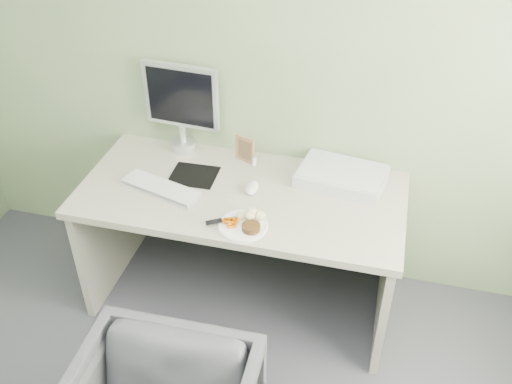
% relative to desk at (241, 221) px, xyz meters
% --- Properties ---
extents(wall_back, '(3.50, 0.00, 3.50)m').
position_rel_desk_xyz_m(wall_back, '(0.00, 0.38, 0.80)').
color(wall_back, gray).
rests_on(wall_back, floor).
extents(desk, '(1.60, 0.75, 0.73)m').
position_rel_desk_xyz_m(desk, '(0.00, 0.00, 0.00)').
color(desk, '#ACA590').
rests_on(desk, floor).
extents(plate, '(0.23, 0.23, 0.01)m').
position_rel_desk_xyz_m(plate, '(0.08, -0.26, 0.19)').
color(plate, white).
rests_on(plate, desk).
extents(steak, '(0.08, 0.08, 0.03)m').
position_rel_desk_xyz_m(steak, '(0.13, -0.28, 0.21)').
color(steak, black).
rests_on(steak, plate).
extents(potato_pile, '(0.11, 0.09, 0.05)m').
position_rel_desk_xyz_m(potato_pile, '(0.11, -0.20, 0.22)').
color(potato_pile, tan).
rests_on(potato_pile, plate).
extents(carrot_heap, '(0.07, 0.07, 0.04)m').
position_rel_desk_xyz_m(carrot_heap, '(0.02, -0.27, 0.21)').
color(carrot_heap, '#D95E04').
rests_on(carrot_heap, plate).
extents(steak_knife, '(0.17, 0.12, 0.01)m').
position_rel_desk_xyz_m(steak_knife, '(-0.02, -0.26, 0.21)').
color(steak_knife, silver).
rests_on(steak_knife, plate).
extents(mousepad, '(0.24, 0.21, 0.00)m').
position_rel_desk_xyz_m(mousepad, '(-0.27, 0.08, 0.18)').
color(mousepad, black).
rests_on(mousepad, desk).
extents(keyboard, '(0.43, 0.23, 0.02)m').
position_rel_desk_xyz_m(keyboard, '(-0.39, -0.08, 0.20)').
color(keyboard, white).
rests_on(keyboard, desk).
extents(computer_mouse, '(0.07, 0.12, 0.04)m').
position_rel_desk_xyz_m(computer_mouse, '(0.05, 0.02, 0.20)').
color(computer_mouse, white).
rests_on(computer_mouse, desk).
extents(photo_frame, '(0.11, 0.06, 0.14)m').
position_rel_desk_xyz_m(photo_frame, '(-0.05, 0.28, 0.26)').
color(photo_frame, '#977246').
rests_on(photo_frame, desk).
extents(eyedrop_bottle, '(0.02, 0.02, 0.06)m').
position_rel_desk_xyz_m(eyedrop_bottle, '(0.01, 0.25, 0.21)').
color(eyedrop_bottle, white).
rests_on(eyedrop_bottle, desk).
extents(scanner, '(0.46, 0.34, 0.07)m').
position_rel_desk_xyz_m(scanner, '(0.47, 0.21, 0.22)').
color(scanner, silver).
rests_on(scanner, desk).
extents(monitor, '(0.41, 0.13, 0.49)m').
position_rel_desk_xyz_m(monitor, '(-0.40, 0.31, 0.46)').
color(monitor, silver).
rests_on(monitor, desk).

